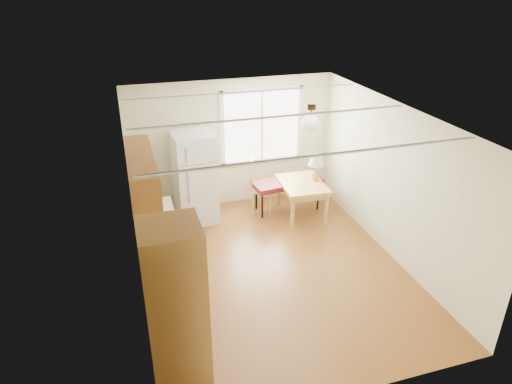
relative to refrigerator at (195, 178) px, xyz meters
name	(u,v)px	position (x,y,z in m)	size (l,w,h in m)	color
room_shell	(274,199)	(0.84, -1.97, 0.39)	(4.60, 5.60, 2.62)	#5A3112
kitchen_run	(163,266)	(-0.87, -2.61, -0.02)	(0.65, 3.40, 2.20)	brown
window_unit	(262,126)	(1.44, 0.50, 0.69)	(1.64, 0.05, 1.51)	white
pendant_light	(311,122)	(1.54, -1.57, 1.38)	(0.26, 0.26, 0.40)	black
refrigerator	(195,178)	(0.00, 0.00, 0.00)	(0.75, 0.76, 1.71)	silver
bench	(288,183)	(1.78, -0.12, -0.29)	(1.42, 0.66, 0.63)	#581519
dining_table	(302,187)	(1.98, -0.37, -0.30)	(0.86, 1.10, 0.66)	#B69246
chair	(257,182)	(1.18, -0.03, -0.22)	(0.54, 0.53, 1.11)	#B69246
table_lamp	(316,162)	(2.25, -0.34, 0.18)	(0.30, 0.30, 0.51)	#B67A3A
coffee_maker	(164,265)	(-0.88, -2.89, 0.18)	(0.21, 0.26, 0.36)	black
kettle	(156,260)	(-0.95, -2.67, 0.14)	(0.12, 0.12, 0.22)	red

